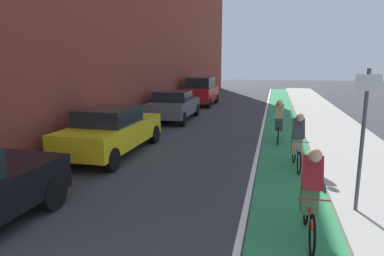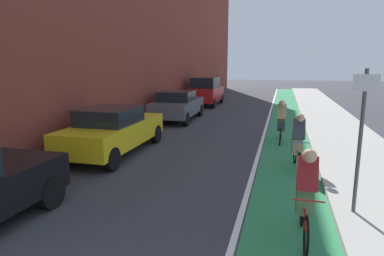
% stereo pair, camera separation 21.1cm
% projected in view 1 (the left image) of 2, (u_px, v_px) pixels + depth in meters
% --- Properties ---
extents(ground_plane, '(91.62, 91.62, 0.00)m').
position_uv_depth(ground_plane, '(227.00, 119.00, 17.83)').
color(ground_plane, '#38383D').
extents(bike_lane_paint, '(1.60, 41.65, 0.00)m').
position_uv_depth(bike_lane_paint, '(281.00, 115.00, 19.05)').
color(bike_lane_paint, '#2D8451').
rests_on(bike_lane_paint, ground).
extents(lane_divider_stripe, '(0.12, 41.65, 0.00)m').
position_uv_depth(lane_divider_stripe, '(265.00, 114.00, 19.27)').
color(lane_divider_stripe, white).
rests_on(lane_divider_stripe, ground).
extents(sidewalk_right, '(2.70, 41.65, 0.14)m').
position_uv_depth(sidewalk_right, '(321.00, 115.00, 18.53)').
color(sidewalk_right, '#A8A59E').
rests_on(sidewalk_right, ground).
extents(parked_sedan_yellow_cab, '(1.88, 4.55, 1.53)m').
position_uv_depth(parked_sedan_yellow_cab, '(112.00, 130.00, 10.68)').
color(parked_sedan_yellow_cab, yellow).
rests_on(parked_sedan_yellow_cab, ground).
extents(parked_sedan_gray, '(2.05, 4.38, 1.53)m').
position_uv_depth(parked_sedan_gray, '(174.00, 105.00, 17.18)').
color(parked_sedan_gray, '#595B60').
rests_on(parked_sedan_gray, ground).
extents(parked_suv_red, '(1.92, 4.32, 1.98)m').
position_uv_depth(parked_suv_red, '(201.00, 91.00, 23.46)').
color(parked_suv_red, red).
rests_on(parked_suv_red, ground).
extents(cyclist_lead, '(0.48, 1.70, 1.61)m').
position_uv_depth(cyclist_lead, '(311.00, 190.00, 5.44)').
color(cyclist_lead, black).
rests_on(cyclist_lead, ground).
extents(cyclist_mid, '(0.48, 1.67, 1.59)m').
position_uv_depth(cyclist_mid, '(297.00, 139.00, 9.20)').
color(cyclist_mid, black).
rests_on(cyclist_mid, ground).
extents(cyclist_trailing, '(0.48, 1.69, 1.60)m').
position_uv_depth(cyclist_trailing, '(279.00, 119.00, 12.39)').
color(cyclist_trailing, black).
rests_on(cyclist_trailing, ground).
extents(street_sign_post, '(0.44, 0.07, 2.67)m').
position_uv_depth(street_sign_post, '(363.00, 128.00, 6.05)').
color(street_sign_post, '#4C4C51').
rests_on(street_sign_post, sidewalk_right).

